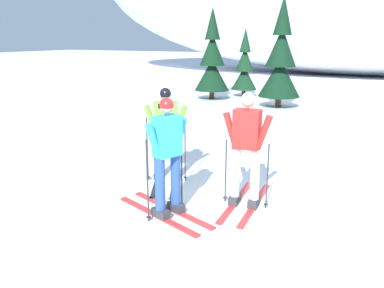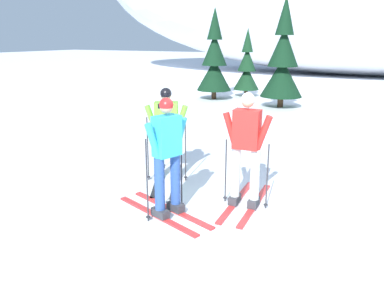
{
  "view_description": "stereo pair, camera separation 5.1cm",
  "coord_description": "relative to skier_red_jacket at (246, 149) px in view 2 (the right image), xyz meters",
  "views": [
    {
      "loc": [
        1.46,
        -5.35,
        2.61
      ],
      "look_at": [
        -1.19,
        0.03,
        0.95
      ],
      "focal_mm": 36.11,
      "sensor_mm": 36.0,
      "label": 1
    },
    {
      "loc": [
        1.51,
        -5.33,
        2.61
      ],
      "look_at": [
        -1.19,
        0.03,
        0.95
      ],
      "focal_mm": 36.11,
      "sensor_mm": 36.0,
      "label": 2
    }
  ],
  "objects": [
    {
      "name": "ground_plane",
      "position": [
        0.31,
        -0.14,
        -0.95
      ],
      "size": [
        120.0,
        120.0,
        0.0
      ],
      "primitive_type": "plane",
      "color": "white"
    },
    {
      "name": "pine_tree_center_left",
      "position": [
        -3.93,
        11.48,
        0.31
      ],
      "size": [
        1.16,
        1.16,
        3.01
      ],
      "color": "#47301E",
      "rests_on": "ground"
    },
    {
      "name": "skier_lime_jacket",
      "position": [
        -1.71,
        0.5,
        -0.04
      ],
      "size": [
        1.16,
        1.8,
        1.74
      ],
      "color": "black",
      "rests_on": "ground"
    },
    {
      "name": "pine_tree_center",
      "position": [
        -1.78,
        9.28,
        0.77
      ],
      "size": [
        1.59,
        1.59,
        4.11
      ],
      "color": "#47301E",
      "rests_on": "ground"
    },
    {
      "name": "pine_tree_far_left",
      "position": [
        -4.89,
        10.0,
        0.65
      ],
      "size": [
        1.48,
        1.48,
        3.84
      ],
      "color": "#47301E",
      "rests_on": "ground"
    },
    {
      "name": "skier_cyan_jacket",
      "position": [
        -0.93,
        -0.84,
        -0.02
      ],
      "size": [
        1.82,
        0.99,
        1.8
      ],
      "color": "red",
      "rests_on": "ground"
    },
    {
      "name": "skier_red_jacket",
      "position": [
        0.0,
        0.0,
        0.0
      ],
      "size": [
        0.78,
        1.78,
        1.82
      ],
      "color": "red",
      "rests_on": "ground"
    }
  ]
}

